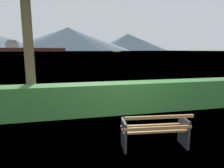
# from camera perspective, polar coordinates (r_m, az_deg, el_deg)

# --- Properties ---
(ground_plane) EXTENTS (1400.00, 1400.00, 0.00)m
(ground_plane) POSITION_cam_1_polar(r_m,az_deg,el_deg) (4.96, 11.97, -17.34)
(ground_plane) COLOR #567A38
(water_surface) EXTENTS (620.00, 620.00, 0.00)m
(water_surface) POSITION_cam_1_polar(r_m,az_deg,el_deg) (311.25, -12.29, 9.29)
(water_surface) COLOR #6B8EA3
(water_surface) RESTS_ON ground_plane
(park_bench) EXTENTS (1.57, 0.72, 0.87)m
(park_bench) POSITION_cam_1_polar(r_m,az_deg,el_deg) (4.73, 12.39, -13.11)
(park_bench) COLOR #A0703F
(park_bench) RESTS_ON ground_plane
(hedge_row) EXTENTS (13.52, 0.82, 1.09)m
(hedge_row) POSITION_cam_1_polar(r_m,az_deg,el_deg) (7.17, 3.17, -3.88)
(hedge_row) COLOR #387A33
(hedge_row) RESTS_ON ground_plane
(cargo_ship_large) EXTENTS (84.81, 37.37, 15.10)m
(cargo_ship_large) POSITION_cam_1_polar(r_m,az_deg,el_deg) (298.25, -23.02, 9.53)
(cargo_ship_large) COLOR #471E19
(cargo_ship_large) RESTS_ON water_surface
(fishing_boat_near) EXTENTS (8.31, 6.64, 1.96)m
(fishing_boat_near) POSITION_cam_1_polar(r_m,az_deg,el_deg) (217.14, 1.46, 9.51)
(fishing_boat_near) COLOR gold
(fishing_boat_near) RESTS_ON water_surface
(distant_hills) EXTENTS (677.32, 381.21, 61.48)m
(distant_hills) POSITION_cam_1_polar(r_m,az_deg,el_deg) (578.46, -15.37, 12.00)
(distant_hills) COLOR slate
(distant_hills) RESTS_ON ground_plane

